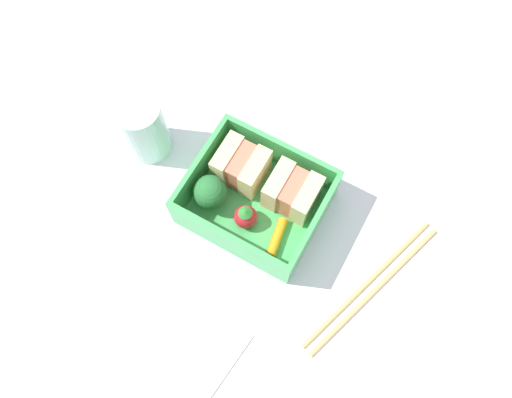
{
  "coord_description": "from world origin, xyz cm",
  "views": [
    {
      "loc": [
        10.07,
        -18.01,
        56.31
      ],
      "look_at": [
        0.0,
        0.0,
        2.7
      ],
      "focal_mm": 35.0,
      "sensor_mm": 36.0,
      "label": 1
    }
  ],
  "objects_px": {
    "broccoli_floret": "(210,192)",
    "chopstick_pair": "(372,286)",
    "strawberry_far_left": "(246,217)",
    "folded_napkin": "(184,348)",
    "drinking_glass": "(144,128)",
    "sandwich_left": "(241,166)",
    "sandwich_center_left": "(292,192)",
    "carrot_stick_far_left": "(277,237)"
  },
  "relations": [
    {
      "from": "broccoli_floret",
      "to": "chopstick_pair",
      "type": "xyz_separation_m",
      "value": [
        0.21,
        0.0,
        -0.03
      ]
    },
    {
      "from": "strawberry_far_left",
      "to": "folded_napkin",
      "type": "relative_size",
      "value": 0.31
    },
    {
      "from": "broccoli_floret",
      "to": "drinking_glass",
      "type": "xyz_separation_m",
      "value": [
        -0.11,
        0.03,
        0.01
      ]
    },
    {
      "from": "sandwich_left",
      "to": "broccoli_floret",
      "type": "relative_size",
      "value": 1.19
    },
    {
      "from": "drinking_glass",
      "to": "broccoli_floret",
      "type": "bearing_deg",
      "value": -15.32
    },
    {
      "from": "chopstick_pair",
      "to": "drinking_glass",
      "type": "distance_m",
      "value": 0.32
    },
    {
      "from": "sandwich_left",
      "to": "strawberry_far_left",
      "type": "distance_m",
      "value": 0.06
    },
    {
      "from": "sandwich_left",
      "to": "drinking_glass",
      "type": "relative_size",
      "value": 0.63
    },
    {
      "from": "drinking_glass",
      "to": "folded_napkin",
      "type": "height_order",
      "value": "drinking_glass"
    },
    {
      "from": "chopstick_pair",
      "to": "drinking_glass",
      "type": "relative_size",
      "value": 2.31
    },
    {
      "from": "chopstick_pair",
      "to": "folded_napkin",
      "type": "bearing_deg",
      "value": -133.03
    },
    {
      "from": "drinking_glass",
      "to": "strawberry_far_left",
      "type": "bearing_deg",
      "value": -11.58
    },
    {
      "from": "sandwich_center_left",
      "to": "strawberry_far_left",
      "type": "distance_m",
      "value": 0.06
    },
    {
      "from": "broccoli_floret",
      "to": "strawberry_far_left",
      "type": "bearing_deg",
      "value": -2.71
    },
    {
      "from": "sandwich_left",
      "to": "sandwich_center_left",
      "type": "distance_m",
      "value": 0.07
    },
    {
      "from": "sandwich_center_left",
      "to": "folded_napkin",
      "type": "relative_size",
      "value": 0.51
    },
    {
      "from": "drinking_glass",
      "to": "carrot_stick_far_left",
      "type": "bearing_deg",
      "value": -9.61
    },
    {
      "from": "sandwich_left",
      "to": "drinking_glass",
      "type": "bearing_deg",
      "value": -172.08
    },
    {
      "from": "sandwich_center_left",
      "to": "broccoli_floret",
      "type": "xyz_separation_m",
      "value": [
        -0.08,
        -0.05,
        0.0
      ]
    },
    {
      "from": "sandwich_center_left",
      "to": "sandwich_left",
      "type": "bearing_deg",
      "value": 180.0
    },
    {
      "from": "sandwich_left",
      "to": "carrot_stick_far_left",
      "type": "bearing_deg",
      "value": -33.84
    },
    {
      "from": "strawberry_far_left",
      "to": "sandwich_left",
      "type": "bearing_deg",
      "value": 124.75
    },
    {
      "from": "carrot_stick_far_left",
      "to": "chopstick_pair",
      "type": "xyz_separation_m",
      "value": [
        0.12,
        0.01,
        -0.01
      ]
    },
    {
      "from": "sandwich_center_left",
      "to": "drinking_glass",
      "type": "distance_m",
      "value": 0.19
    },
    {
      "from": "broccoli_floret",
      "to": "carrot_stick_far_left",
      "type": "relative_size",
      "value": 1.03
    },
    {
      "from": "sandwich_center_left",
      "to": "chopstick_pair",
      "type": "distance_m",
      "value": 0.14
    },
    {
      "from": "sandwich_left",
      "to": "broccoli_floret",
      "type": "height_order",
      "value": "same"
    },
    {
      "from": "sandwich_left",
      "to": "sandwich_center_left",
      "type": "height_order",
      "value": "same"
    },
    {
      "from": "sandwich_center_left",
      "to": "folded_napkin",
      "type": "height_order",
      "value": "sandwich_center_left"
    },
    {
      "from": "carrot_stick_far_left",
      "to": "folded_napkin",
      "type": "height_order",
      "value": "carrot_stick_far_left"
    },
    {
      "from": "sandwich_center_left",
      "to": "broccoli_floret",
      "type": "height_order",
      "value": "same"
    },
    {
      "from": "strawberry_far_left",
      "to": "chopstick_pair",
      "type": "bearing_deg",
      "value": 1.5
    },
    {
      "from": "sandwich_center_left",
      "to": "drinking_glass",
      "type": "relative_size",
      "value": 0.63
    },
    {
      "from": "broccoli_floret",
      "to": "carrot_stick_far_left",
      "type": "distance_m",
      "value": 0.09
    },
    {
      "from": "folded_napkin",
      "to": "carrot_stick_far_left",
      "type": "bearing_deg",
      "value": 78.75
    },
    {
      "from": "chopstick_pair",
      "to": "folded_napkin",
      "type": "distance_m",
      "value": 0.22
    },
    {
      "from": "chopstick_pair",
      "to": "sandwich_left",
      "type": "bearing_deg",
      "value": 166.96
    },
    {
      "from": "carrot_stick_far_left",
      "to": "folded_napkin",
      "type": "bearing_deg",
      "value": -101.25
    },
    {
      "from": "sandwich_left",
      "to": "chopstick_pair",
      "type": "bearing_deg",
      "value": -13.04
    },
    {
      "from": "strawberry_far_left",
      "to": "carrot_stick_far_left",
      "type": "xyz_separation_m",
      "value": [
        0.04,
        -0.0,
        -0.01
      ]
    },
    {
      "from": "broccoli_floret",
      "to": "strawberry_far_left",
      "type": "distance_m",
      "value": 0.05
    },
    {
      "from": "broccoli_floret",
      "to": "drinking_glass",
      "type": "relative_size",
      "value": 0.53
    }
  ]
}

